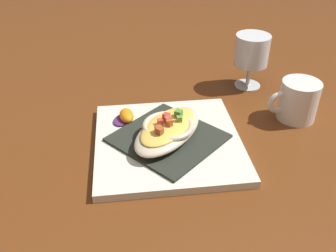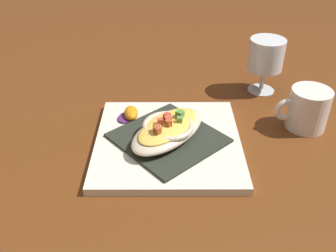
% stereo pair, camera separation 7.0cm
% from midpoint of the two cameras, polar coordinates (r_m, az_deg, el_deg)
% --- Properties ---
extents(ground_plane, '(2.60, 2.60, 0.00)m').
position_cam_midpoint_polar(ground_plane, '(0.73, -2.76, -3.06)').
color(ground_plane, brown).
extents(square_plate, '(0.31, 0.31, 0.02)m').
position_cam_midpoint_polar(square_plate, '(0.72, -2.78, -2.57)').
color(square_plate, white).
rests_on(square_plate, ground_plane).
extents(folded_napkin, '(0.25, 0.25, 0.01)m').
position_cam_midpoint_polar(folded_napkin, '(0.72, -2.80, -1.91)').
color(folded_napkin, '#282E25').
rests_on(folded_napkin, square_plate).
extents(gratin_dish, '(0.19, 0.19, 0.05)m').
position_cam_midpoint_polar(gratin_dish, '(0.71, -2.85, -0.50)').
color(gratin_dish, beige).
rests_on(gratin_dish, folded_napkin).
extents(orange_garnish, '(0.06, 0.06, 0.02)m').
position_cam_midpoint_polar(orange_garnish, '(0.78, -9.07, 1.34)').
color(orange_garnish, '#582869').
rests_on(orange_garnish, square_plate).
extents(coffee_mug, '(0.11, 0.08, 0.09)m').
position_cam_midpoint_polar(coffee_mug, '(0.82, 16.84, 3.38)').
color(coffee_mug, white).
rests_on(coffee_mug, ground_plane).
extents(stemmed_glass, '(0.08, 0.08, 0.13)m').
position_cam_midpoint_polar(stemmed_glass, '(0.91, 10.46, 10.86)').
color(stemmed_glass, white).
rests_on(stemmed_glass, ground_plane).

